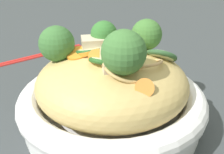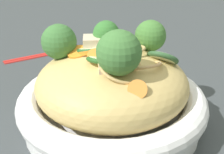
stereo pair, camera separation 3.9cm
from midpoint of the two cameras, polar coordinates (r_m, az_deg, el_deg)
The scene contains 8 objects.
ground_plane at distance 0.43m, azimuth -2.65°, elevation -8.89°, with size 3.00×3.00×0.00m, color #3A3F41.
serving_bowl at distance 0.41m, azimuth -2.72°, elevation -5.70°, with size 0.26×0.26×0.05m.
noodle_heap at distance 0.39m, azimuth -2.80°, elevation -1.15°, with size 0.21×0.21×0.10m.
broccoli_florets at distance 0.37m, azimuth -3.93°, elevation 6.46°, with size 0.14×0.17×0.07m.
carrot_coins at distance 0.38m, azimuth -6.49°, elevation 4.21°, with size 0.19×0.08×0.04m.
zucchini_slices at distance 0.38m, azimuth -0.72°, elevation 4.13°, with size 0.09×0.14×0.04m.
chicken_chunks at distance 0.38m, azimuth -4.31°, elevation 5.07°, with size 0.11×0.07×0.03m.
chopsticks_pair at distance 0.68m, azimuth -15.81°, elevation 4.19°, with size 0.08×0.22×0.01m.
Camera 1 is at (-0.33, 0.13, 0.24)m, focal length 46.74 mm.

